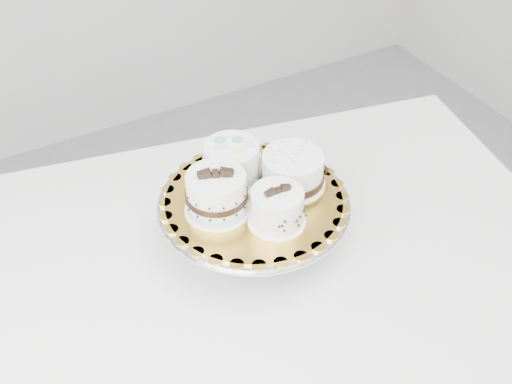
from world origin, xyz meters
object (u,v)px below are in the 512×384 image
cake_swirl (277,208)px  cake_banded (217,195)px  cake_dots (232,162)px  cake_ribbon (293,171)px  table (251,287)px  cake_board (254,200)px  cake_stand (254,213)px

cake_swirl → cake_banded: size_ratio=0.75×
cake_dots → cake_ribbon: (0.10, -0.07, -0.01)m
cake_dots → table: bearing=-96.2°
cake_board → cake_banded: (-0.07, 0.01, 0.04)m
cake_banded → cake_ribbon: cake_banded is taller
cake_stand → cake_board: size_ratio=1.09×
cake_board → cake_ribbon: (0.09, 0.00, 0.03)m
cake_dots → cake_ribbon: bearing=-30.1°
cake_stand → cake_ribbon: bearing=2.2°
cake_stand → cake_board: bearing=0.0°
cake_banded → cake_ribbon: 0.16m
table → cake_stand: cake_stand is taller
cake_stand → cake_swirl: 0.10m
cake_dots → cake_swirl: bearing=-77.8°
table → cake_ribbon: (0.13, 0.06, 0.21)m
cake_board → cake_dots: (-0.01, 0.08, 0.04)m
cake_swirl → cake_banded: 0.11m
cake_stand → cake_banded: cake_banded is taller
cake_board → cake_ribbon: bearing=2.2°
table → cake_banded: cake_banded is taller
cake_dots → cake_stand: bearing=-77.5°
cake_swirl → cake_dots: bearing=96.8°
cake_banded → cake_swirl: bearing=-23.1°
cake_stand → table: bearing=-123.6°
cake_board → cake_banded: cake_banded is taller
table → cake_swirl: 0.21m
cake_board → cake_ribbon: cake_ribbon is taller
cake_board → cake_dots: size_ratio=2.63×
cake_ribbon → cake_dots: bearing=126.6°
cake_stand → cake_banded: size_ratio=2.57×
table → cake_banded: bearing=131.0°
cake_dots → cake_board: bearing=-77.5°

